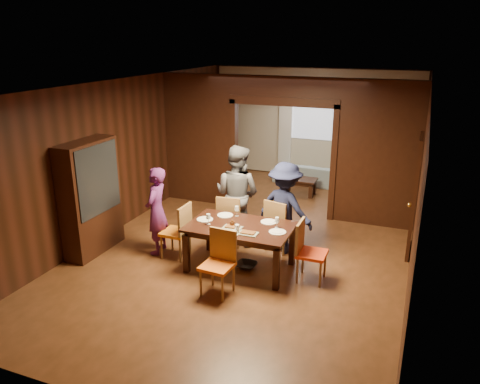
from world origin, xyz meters
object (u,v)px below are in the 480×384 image
at_px(chair_right, 312,252).
at_px(chair_far_l, 231,219).
at_px(person_grey, 237,194).
at_px(chair_near, 217,264).
at_px(coffee_table, 299,186).
at_px(hutch, 90,198).
at_px(sofa, 308,174).
at_px(dining_table, 240,247).
at_px(person_navy, 285,208).
at_px(chair_far_r, 280,225).
at_px(person_purple, 157,211).
at_px(chair_left, 175,231).

height_order(chair_right, chair_far_l, same).
distance_m(chair_right, chair_far_l, 1.86).
xyz_separation_m(person_grey, chair_near, (0.44, -1.88, -0.43)).
bearing_deg(person_grey, coffee_table, -88.06).
bearing_deg(hutch, sofa, 64.11).
height_order(coffee_table, chair_near, chair_near).
bearing_deg(chair_right, hutch, 95.01).
xyz_separation_m(dining_table, chair_right, (1.18, 0.04, 0.10)).
bearing_deg(chair_far_l, hutch, 21.69).
relative_size(person_grey, coffee_table, 2.29).
bearing_deg(person_navy, dining_table, 79.24).
bearing_deg(chair_near, chair_far_l, 109.92).
distance_m(coffee_table, chair_far_r, 3.19).
bearing_deg(chair_near, person_navy, 78.53).
xyz_separation_m(chair_far_l, hutch, (-2.17, -1.14, 0.52)).
bearing_deg(chair_far_r, dining_table, 80.08).
bearing_deg(person_navy, person_purple, 39.95).
height_order(coffee_table, chair_right, chair_right).
bearing_deg(coffee_table, person_grey, -97.56).
height_order(person_purple, chair_near, person_purple).
bearing_deg(sofa, person_navy, 102.12).
bearing_deg(person_navy, chair_near, 91.47).
bearing_deg(person_purple, chair_far_r, 105.03).
relative_size(coffee_table, hutch, 0.40).
height_order(coffee_table, chair_far_r, chair_far_r).
bearing_deg(person_grey, hutch, 40.46).
height_order(person_grey, coffee_table, person_grey).
bearing_deg(chair_far_r, chair_left, 43.77).
height_order(dining_table, chair_left, chair_left).
xyz_separation_m(chair_right, hutch, (-3.85, -0.36, 0.52)).
bearing_deg(chair_right, person_purple, 89.57).
relative_size(coffee_table, chair_near, 0.82).
xyz_separation_m(chair_near, hutch, (-2.65, 0.56, 0.52)).
xyz_separation_m(person_navy, dining_table, (-0.48, -0.91, -0.44)).
relative_size(chair_right, chair_far_l, 1.00).
height_order(dining_table, chair_far_r, chair_far_r).
relative_size(chair_far_l, chair_near, 1.00).
bearing_deg(dining_table, chair_far_r, 65.97).
distance_m(person_purple, chair_far_l, 1.36).
relative_size(sofa, coffee_table, 2.20).
relative_size(sofa, chair_near, 1.81).
relative_size(person_grey, hutch, 0.92).
distance_m(person_grey, chair_far_r, 0.97).
height_order(dining_table, chair_far_l, chair_far_l).
xyz_separation_m(person_purple, person_navy, (2.06, 0.87, 0.04)).
relative_size(coffee_table, chair_far_r, 0.82).
distance_m(chair_near, hutch, 2.75).
xyz_separation_m(person_purple, dining_table, (1.58, -0.05, -0.40)).
bearing_deg(chair_far_r, sofa, -69.29).
bearing_deg(chair_far_r, coffee_table, -67.59).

